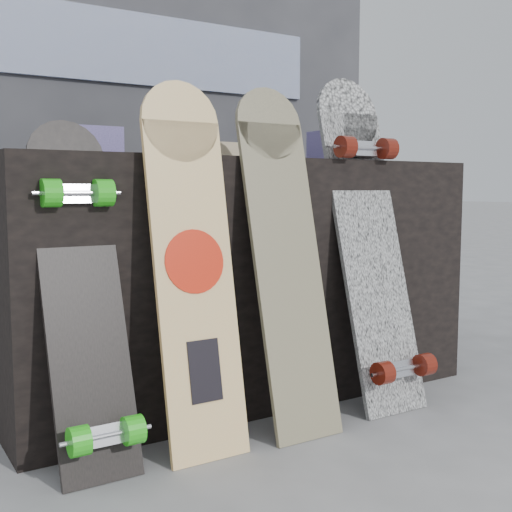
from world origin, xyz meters
TOP-DOWN VIEW (x-y plane):
  - ground at (0.00, 0.00)m, footprint 60.00×60.00m
  - vendor_table at (0.00, 0.50)m, footprint 1.60×0.60m
  - booth at (0.00, 1.35)m, footprint 2.40×0.22m
  - merch_box_purple at (-0.46, 0.61)m, footprint 0.18×0.12m
  - merch_box_small at (0.43, 0.51)m, footprint 0.14×0.14m
  - merch_box_flat at (-0.10, 0.51)m, footprint 0.22×0.10m
  - longboard_geisha at (-0.35, 0.11)m, footprint 0.22×0.20m
  - longboard_celtic at (-0.05, 0.12)m, footprint 0.22×0.26m
  - longboard_cascadia at (0.31, 0.16)m, footprint 0.25×0.36m
  - skateboard_dark at (-0.63, 0.16)m, footprint 0.20×0.34m

SIDE VIEW (x-z plane):
  - ground at x=0.00m, z-range 0.00..0.00m
  - vendor_table at x=0.00m, z-range 0.00..0.80m
  - skateboard_dark at x=-0.63m, z-range 0.01..0.90m
  - longboard_geisha at x=-0.35m, z-range 0.03..1.02m
  - longboard_celtic at x=-0.05m, z-range 0.03..1.04m
  - longboard_cascadia at x=0.31m, z-range 0.02..1.10m
  - merch_box_flat at x=-0.10m, z-range 0.80..0.86m
  - merch_box_purple at x=-0.46m, z-range 0.80..0.90m
  - merch_box_small at x=0.43m, z-range 0.80..0.92m
  - booth at x=0.00m, z-range 0.00..2.20m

